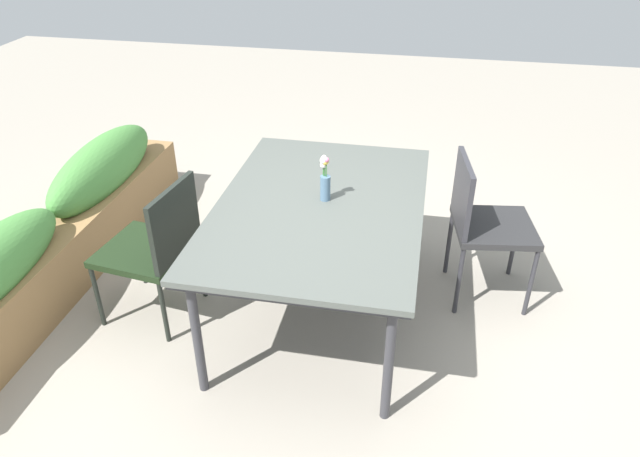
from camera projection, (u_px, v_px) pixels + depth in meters
The scene contains 6 objects.
ground_plane at pixel (310, 319), 3.54m from camera, with size 12.00×12.00×0.00m, color gray.
dining_table at pixel (320, 211), 3.24m from camera, with size 1.67×1.13×0.75m.
chair_far_side at pixel (156, 244), 3.33m from camera, with size 0.54×0.54×0.88m.
chair_near_right at pixel (483, 219), 3.48m from camera, with size 0.52×0.52×0.92m.
flower_vase at pixel (325, 179), 3.19m from camera, with size 0.06×0.06×0.26m.
planter_box at pixel (59, 236), 3.70m from camera, with size 2.84×0.36×0.72m.
Camera 1 is at (-2.66, -0.58, 2.32)m, focal length 32.82 mm.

